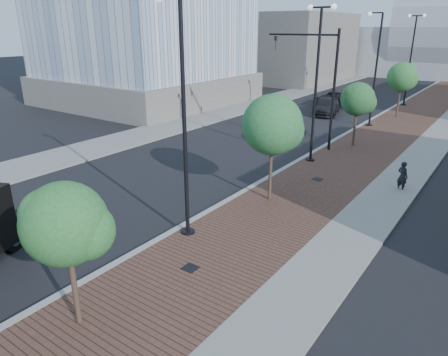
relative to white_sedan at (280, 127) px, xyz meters
The scene contains 21 objects.
sidewalk 15.63m from the white_sedan, 61.66° to the left, with size 7.00×140.00×0.12m, color #4C2D23.
curb 14.31m from the white_sedan, 74.11° to the left, with size 0.30×140.00×0.14m, color gray.
west_sidewalk 16.49m from the white_sedan, 123.48° to the left, with size 4.00×140.00×0.12m, color slate.
white_sedan is the anchor object (origin of this frame).
dark_car_mid 15.88m from the white_sedan, 97.58° to the left, with size 2.41×5.23×1.45m, color black.
dark_car_far 10.82m from the white_sedan, 93.28° to the left, with size 2.14×5.27×1.53m, color black.
pedestrian 12.08m from the white_sedan, 30.21° to the right, with size 0.59×0.39×1.61m, color black.
streetlight_1 17.21m from the white_sedan, 74.86° to the right, with size 1.44×0.56×9.21m.
streetlight_2 7.39m from the white_sedan, 43.34° to the right, with size 1.72×0.56×9.28m.
streetlight_3 9.58m from the white_sedan, 60.39° to the left, with size 1.44×0.56×9.21m.
streetlight_4 20.65m from the white_sedan, 77.12° to the left, with size 1.72×0.56×9.28m.
traffic_mast 5.67m from the white_sedan, 19.20° to the right, with size 5.09×0.20×8.00m.
tree_0 23.05m from the white_sedan, 75.96° to the right, with size 2.33×2.27×4.39m.
tree_1 12.89m from the white_sedan, 63.67° to the right, with size 2.83×2.83×5.26m.
tree_2 6.18m from the white_sedan, ahead, with size 2.37×2.31×4.56m.
tree_3 14.24m from the white_sedan, 66.47° to the left, with size 2.64×2.63×5.11m.
tower_podium 20.90m from the white_sedan, 164.05° to the left, with size 19.00×19.00×3.00m, color #636059.
convention_center 59.00m from the white_sedan, 88.13° to the left, with size 50.00×30.00×50.00m.
commercial_block_nw 37.62m from the white_sedan, 115.49° to the left, with size 14.00×20.00×10.00m, color #635F59.
utility_cover_1 19.33m from the white_sedan, 70.93° to the right, with size 0.50×0.50×0.02m, color black.
utility_cover_2 9.64m from the white_sedan, 48.98° to the right, with size 0.50×0.50×0.02m, color black.
Camera 1 is at (10.60, -1.43, 8.11)m, focal length 32.92 mm.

